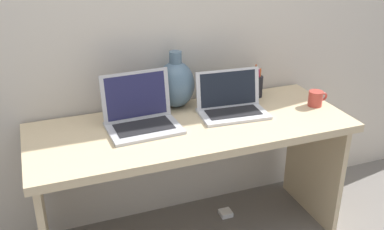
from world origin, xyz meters
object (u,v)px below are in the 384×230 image
Objects in this scene: laptop_left at (140,113)px; power_brick at (226,213)px; laptop_right at (231,102)px; coffee_mug at (316,98)px; pen_cup at (257,86)px; green_vase at (176,84)px.

laptop_left is 5.03× the size of power_brick.
laptop_right is 3.19× the size of coffee_mug.
laptop_right is (0.48, -0.01, -0.01)m from laptop_left.
power_brick is at bearing 5.19° from laptop_left.
laptop_left is 0.98× the size of laptop_right.
coffee_mug is 0.60× the size of pen_cup.
power_brick is at bearing -156.56° from pen_cup.
laptop_right is at bearing -147.70° from pen_cup.
green_vase is (-0.24, 0.18, 0.07)m from laptop_right.
pen_cup is at bearing 10.85° from laptop_left.
coffee_mug is 1.61× the size of power_brick.
green_vase reaches higher than coffee_mug.
pen_cup is (0.71, 0.14, -0.00)m from laptop_left.
coffee_mug is at bearing -17.08° from power_brick.
coffee_mug is 0.86m from power_brick.
green_vase reaches higher than laptop_right.
pen_cup is 2.68× the size of power_brick.
power_brick is (-0.21, -0.09, -0.75)m from pen_cup.
laptop_left is at bearing -174.81° from power_brick.
laptop_left is at bearing -169.15° from pen_cup.
pen_cup is (-0.23, 0.23, 0.02)m from coffee_mug.
laptop_left is 0.95m from coffee_mug.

